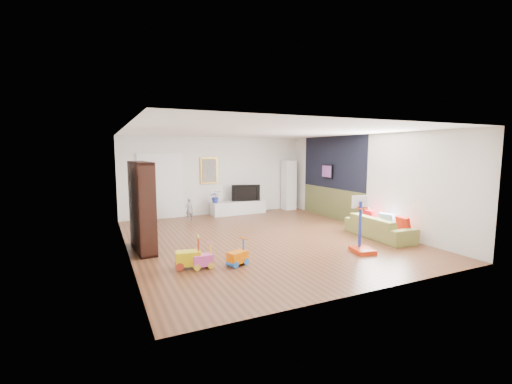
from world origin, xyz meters
name	(u,v)px	position (x,y,z in m)	size (l,w,h in m)	color
floor	(263,238)	(0.00, 0.00, 0.00)	(6.50, 7.50, 0.00)	brown
ceiling	(263,132)	(0.00, 0.00, 2.70)	(6.50, 7.50, 0.00)	white
wall_back	(216,176)	(0.00, 3.75, 1.35)	(6.50, 0.00, 2.70)	silver
wall_front	(370,208)	(0.00, -3.75, 1.35)	(6.50, 0.00, 2.70)	silver
wall_left	(126,192)	(-3.25, 0.00, 1.35)	(0.00, 7.50, 2.70)	white
wall_right	(362,181)	(3.25, 0.00, 1.35)	(0.00, 7.50, 2.70)	silver
navy_accent	(333,162)	(3.23, 1.40, 1.85)	(0.01, 3.20, 1.70)	black
olive_wainscot	(332,203)	(3.23, 1.40, 0.50)	(0.01, 3.20, 1.00)	brown
doorway	(161,187)	(-1.90, 3.71, 1.05)	(1.45, 0.06, 2.10)	white
painting_back	(209,171)	(-0.25, 3.71, 1.55)	(0.62, 0.06, 0.92)	gold
artwork_right	(327,171)	(3.17, 1.60, 1.55)	(0.04, 0.56, 0.46)	#7F3F8C
media_console	(238,208)	(0.71, 3.40, 0.23)	(1.97, 0.49, 0.46)	silver
tall_cabinet	(289,185)	(2.81, 3.48, 0.93)	(0.44, 0.44, 1.87)	white
bookshelf	(142,207)	(-2.91, 0.16, 1.00)	(0.36, 1.36, 1.99)	black
sofa	(379,227)	(2.75, -1.22, 0.28)	(1.91, 0.75, 0.56)	olive
basketball_hoop	(363,225)	(1.45, -2.06, 0.63)	(0.43, 0.52, 1.25)	#B7280B
ride_on_yellow	(188,252)	(-2.28, -1.44, 0.31)	(0.46, 0.29, 0.62)	yellow
ride_on_orange	(237,252)	(-1.37, -1.69, 0.26)	(0.39, 0.24, 0.52)	#EB6900
ride_on_pink	(202,256)	(-2.04, -1.56, 0.25)	(0.37, 0.23, 0.50)	#EA4EB3
child	(189,209)	(-1.17, 2.94, 0.37)	(0.27, 0.18, 0.74)	gray
tv	(245,193)	(0.98, 3.40, 0.75)	(1.01, 0.13, 0.58)	black
vase_plant	(215,197)	(-0.14, 3.40, 0.67)	(0.38, 0.33, 0.42)	navy
pillow_left	(403,224)	(2.95, -1.80, 0.44)	(0.10, 0.38, 0.38)	#B11A0B
pillow_center	(387,220)	(2.97, -1.25, 0.44)	(0.10, 0.38, 0.38)	silver
pillow_right	(369,216)	(2.94, -0.67, 0.44)	(0.10, 0.38, 0.38)	red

